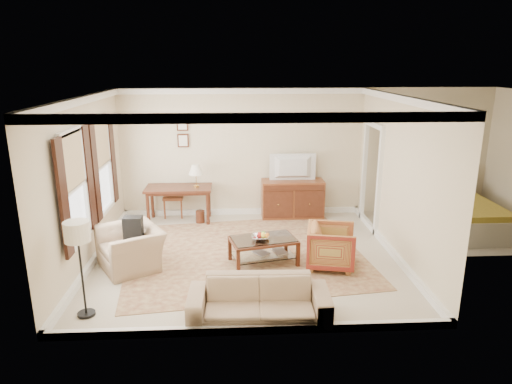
{
  "coord_description": "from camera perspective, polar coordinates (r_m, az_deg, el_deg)",
  "views": [
    {
      "loc": [
        -0.23,
        -7.72,
        3.46
      ],
      "look_at": [
        0.2,
        0.3,
        1.15
      ],
      "focal_mm": 32.0,
      "sensor_mm": 36.0,
      "label": 1
    }
  ],
  "objects": [
    {
      "name": "backpack",
      "position": [
        8.16,
        -15.12,
        -4.11
      ],
      "size": [
        0.38,
        0.38,
        0.4
      ],
      "primitive_type": "cube",
      "rotation": [
        0.0,
        0.0,
        -0.83
      ],
      "color": "black",
      "rests_on": "club_armchair"
    },
    {
      "name": "rug",
      "position": [
        8.57,
        -1.41,
        -7.71
      ],
      "size": [
        4.69,
        4.16,
        0.01
      ],
      "primitive_type": "cube",
      "rotation": [
        0.0,
        0.0,
        0.12
      ],
      "color": "maroon",
      "rests_on": "room_shell"
    },
    {
      "name": "sideboard",
      "position": [
        10.46,
        4.57,
        -0.84
      ],
      "size": [
        1.4,
        0.54,
        0.86
      ],
      "primitive_type": "cube",
      "color": "brown",
      "rests_on": "room_shell"
    },
    {
      "name": "writing_desk",
      "position": [
        10.22,
        -9.64,
        0.03
      ],
      "size": [
        1.45,
        0.72,
        0.79
      ],
      "color": "#502516",
      "rests_on": "room_shell"
    },
    {
      "name": "striped_armchair",
      "position": [
        8.03,
        9.38,
        -6.5
      ],
      "size": [
        0.89,
        0.93,
        0.82
      ],
      "primitive_type": "imported",
      "rotation": [
        0.0,
        0.0,
        1.37
      ],
      "color": "maroon",
      "rests_on": "room_shell"
    },
    {
      "name": "sofa",
      "position": [
        6.42,
        0.37,
        -12.58
      ],
      "size": [
        1.97,
        0.63,
        0.76
      ],
      "primitive_type": "imported",
      "rotation": [
        0.0,
        0.0,
        -0.03
      ],
      "color": "tan",
      "rests_on": "room_shell"
    },
    {
      "name": "doorway",
      "position": [
        9.97,
        14.19,
        1.7
      ],
      "size": [
        0.1,
        1.12,
        2.25
      ],
      "primitive_type": null,
      "color": "white",
      "rests_on": "room_shell"
    },
    {
      "name": "desk_lamp",
      "position": [
        10.09,
        -7.51,
        2.03
      ],
      "size": [
        0.32,
        0.32,
        0.5
      ],
      "primitive_type": null,
      "color": "silver",
      "rests_on": "writing_desk"
    },
    {
      "name": "desk_chair",
      "position": [
        10.61,
        -10.28,
        -0.28
      ],
      "size": [
        0.55,
        0.55,
        1.05
      ],
      "primitive_type": null,
      "rotation": [
        0.0,
        0.0,
        -0.26
      ],
      "color": "brown",
      "rests_on": "room_shell"
    },
    {
      "name": "room_shell",
      "position": [
        7.79,
        -1.37,
        8.75
      ],
      "size": [
        5.51,
        5.01,
        2.91
      ],
      "color": "beige",
      "rests_on": "ground"
    },
    {
      "name": "coffee_table",
      "position": [
        8.06,
        0.92,
        -6.52
      ],
      "size": [
        1.26,
        0.91,
        0.48
      ],
      "rotation": [
        0.0,
        0.0,
        0.24
      ],
      "color": "#502516",
      "rests_on": "room_shell"
    },
    {
      "name": "fruit_bowl",
      "position": [
        7.93,
        0.52,
        -5.63
      ],
      "size": [
        0.42,
        0.42,
        0.1
      ],
      "primitive_type": "imported",
      "color": "silver",
      "rests_on": "coffee_table"
    },
    {
      "name": "club_armchair",
      "position": [
        8.17,
        -15.43,
        -5.98
      ],
      "size": [
        1.16,
        1.3,
        0.95
      ],
      "primitive_type": "imported",
      "rotation": [
        0.0,
        0.0,
        -1.05
      ],
      "color": "tan",
      "rests_on": "room_shell"
    },
    {
      "name": "book_b",
      "position": [
        8.21,
        2.32,
        -7.51
      ],
      "size": [
        0.27,
        0.11,
        0.38
      ],
      "primitive_type": "imported",
      "rotation": [
        0.0,
        0.0,
        0.29
      ],
      "color": "brown",
      "rests_on": "coffee_table"
    },
    {
      "name": "window_front",
      "position": [
        7.69,
        -21.71,
        0.5
      ],
      "size": [
        0.12,
        1.56,
        1.8
      ],
      "primitive_type": null,
      "color": "#CCB284",
      "rests_on": "room_shell"
    },
    {
      "name": "floor_lamp",
      "position": [
        6.62,
        -21.39,
        -5.45
      ],
      "size": [
        0.35,
        0.35,
        1.4
      ],
      "color": "black",
      "rests_on": "room_shell"
    },
    {
      "name": "framed_prints",
      "position": [
        10.36,
        -9.14,
        7.4
      ],
      "size": [
        0.25,
        0.04,
        0.68
      ],
      "primitive_type": null,
      "color": "#502516",
      "rests_on": "room_shell"
    },
    {
      "name": "annex_bedroom",
      "position": [
        10.52,
        23.79,
        -2.63
      ],
      "size": [
        3.0,
        2.7,
        2.9
      ],
      "color": "beige",
      "rests_on": "ground"
    },
    {
      "name": "book_a",
      "position": [
        8.11,
        0.04,
        -7.77
      ],
      "size": [
        0.25,
        0.2,
        0.38
      ],
      "primitive_type": "imported",
      "rotation": [
        0.0,
        0.0,
        0.63
      ],
      "color": "brown",
      "rests_on": "coffee_table"
    },
    {
      "name": "window_rear",
      "position": [
        9.17,
        -18.65,
        3.17
      ],
      "size": [
        0.12,
        1.56,
        1.8
      ],
      "primitive_type": null,
      "color": "#CCB284",
      "rests_on": "room_shell"
    },
    {
      "name": "tv",
      "position": [
        10.21,
        4.7,
        4.11
      ],
      "size": [
        0.99,
        0.57,
        0.13
      ],
      "primitive_type": "imported",
      "rotation": [
        0.0,
        0.0,
        3.14
      ],
      "color": "black",
      "rests_on": "sideboard"
    }
  ]
}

